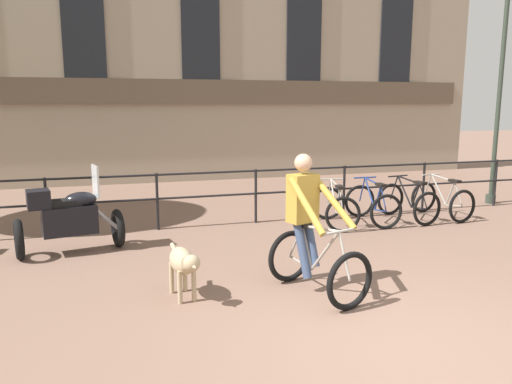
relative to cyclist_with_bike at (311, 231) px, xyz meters
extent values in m
plane|color=#7A5B4C|center=(0.37, -1.60, -0.76)|extent=(60.00, 60.00, 0.00)
cylinder|color=black|center=(-3.38, 3.60, -0.24)|extent=(0.05, 0.05, 1.05)
cylinder|color=black|center=(-1.50, 3.60, -0.24)|extent=(0.05, 0.05, 1.05)
cylinder|color=black|center=(0.37, 3.60, -0.24)|extent=(0.05, 0.05, 1.05)
cylinder|color=black|center=(2.25, 3.60, -0.24)|extent=(0.05, 0.05, 1.05)
cylinder|color=black|center=(4.12, 3.60, -0.24)|extent=(0.05, 0.05, 1.05)
cylinder|color=black|center=(6.00, 3.60, -0.24)|extent=(0.05, 0.05, 1.05)
cylinder|color=black|center=(0.37, 3.60, 0.26)|extent=(15.00, 0.04, 0.04)
cylinder|color=black|center=(0.37, 3.60, -0.19)|extent=(15.00, 0.04, 0.04)
cube|color=gray|center=(0.37, 9.40, 4.19)|extent=(18.00, 0.60, 9.91)
cube|color=brown|center=(0.37, 9.04, 1.84)|extent=(17.10, 0.12, 0.70)
cube|color=black|center=(6.67, 9.07, 4.68)|extent=(1.10, 0.06, 5.55)
torus|color=black|center=(0.20, -0.66, -0.42)|extent=(0.67, 0.27, 0.68)
torus|color=black|center=(-0.12, 0.39, -0.42)|extent=(0.67, 0.27, 0.68)
cylinder|color=#9E998E|center=(0.08, -0.25, -0.19)|extent=(0.18, 0.48, 0.60)
cylinder|color=#9E998E|center=(-0.02, 0.07, -0.22)|extent=(0.10, 0.23, 0.52)
cylinder|color=#9E998E|center=(0.05, -0.15, 0.07)|extent=(0.23, 0.64, 0.10)
cylinder|color=#9E998E|center=(-0.06, 0.18, -0.45)|extent=(0.16, 0.43, 0.08)
cylinder|color=#9E998E|center=(-0.09, 0.28, -0.19)|extent=(0.10, 0.26, 0.47)
cylinder|color=#9E998E|center=(0.17, -0.56, -0.16)|extent=(0.09, 0.22, 0.54)
cylinder|color=#9E998E|center=(0.15, -0.47, 0.10)|extent=(0.47, 0.17, 0.03)
cube|color=black|center=(-0.05, 0.16, 0.06)|extent=(0.19, 0.26, 0.05)
cube|color=#AD8933|center=(-0.05, 0.16, 0.39)|extent=(0.41, 0.32, 0.60)
sphere|color=tan|center=(-0.05, 0.16, 0.83)|extent=(0.22, 0.22, 0.22)
cylinder|color=#AD8933|center=(-0.15, -0.21, 0.37)|extent=(0.23, 0.71, 0.60)
cylinder|color=#AD8933|center=(0.25, -0.09, 0.37)|extent=(0.35, 0.69, 0.60)
cylinder|color=#384766|center=(-0.09, 0.05, -0.25)|extent=(0.22, 0.32, 0.69)
cylinder|color=#384766|center=(0.05, 0.09, -0.19)|extent=(0.17, 0.32, 0.58)
ellipsoid|color=tan|center=(-1.55, 0.25, -0.31)|extent=(0.34, 0.59, 0.31)
cylinder|color=tan|center=(-1.51, 0.03, -0.28)|extent=(0.19, 0.19, 0.18)
sphere|color=tan|center=(-1.49, -0.13, -0.22)|extent=(0.19, 0.19, 0.19)
cone|color=tan|center=(-1.48, -0.22, -0.24)|extent=(0.12, 0.13, 0.11)
cylinder|color=tan|center=(-1.60, 0.58, -0.24)|extent=(0.08, 0.19, 0.11)
cylinder|color=tan|center=(-1.61, 0.06, -0.57)|extent=(0.06, 0.06, 0.39)
cylinder|color=tan|center=(-1.44, 0.09, -0.57)|extent=(0.06, 0.06, 0.39)
cylinder|color=tan|center=(-1.66, 0.42, -0.57)|extent=(0.06, 0.06, 0.39)
cylinder|color=tan|center=(-1.49, 0.44, -0.57)|extent=(0.06, 0.06, 0.39)
torus|color=black|center=(-2.23, 2.68, -0.45)|extent=(0.24, 0.63, 0.62)
torus|color=black|center=(-3.65, 2.39, -0.45)|extent=(0.24, 0.63, 0.62)
cube|color=black|center=(-2.94, 2.53, -0.23)|extent=(0.86, 0.55, 0.44)
ellipsoid|color=black|center=(-2.77, 2.57, 0.07)|extent=(0.53, 0.41, 0.24)
cube|color=black|center=(-3.04, 2.51, 0.04)|extent=(0.61, 0.41, 0.10)
cylinder|color=#B2B2B7|center=(-2.41, 2.64, -0.27)|extent=(0.41, 0.14, 0.41)
cube|color=silver|center=(-2.53, 2.62, 0.34)|extent=(0.12, 0.44, 0.50)
cube|color=black|center=(-3.35, 2.45, 0.13)|extent=(0.39, 0.42, 0.28)
torus|color=black|center=(1.83, 3.47, -0.43)|extent=(0.66, 0.17, 0.66)
torus|color=black|center=(1.65, 2.43, -0.43)|extent=(0.66, 0.17, 0.66)
cylinder|color=#9E998E|center=(1.76, 3.06, -0.20)|extent=(0.11, 0.46, 0.58)
cylinder|color=#9E998E|center=(1.71, 2.75, -0.24)|extent=(0.07, 0.22, 0.51)
cylinder|color=#9E998E|center=(1.74, 2.97, 0.05)|extent=(0.14, 0.63, 0.10)
cylinder|color=#9E998E|center=(1.69, 2.64, -0.46)|extent=(0.10, 0.42, 0.07)
cylinder|color=#9E998E|center=(1.67, 2.55, -0.21)|extent=(0.06, 0.25, 0.46)
cylinder|color=#9E998E|center=(1.81, 3.37, -0.18)|extent=(0.06, 0.21, 0.52)
cylinder|color=#9E998E|center=(1.80, 3.28, 0.08)|extent=(0.48, 0.11, 0.03)
cube|color=black|center=(1.69, 2.66, 0.03)|extent=(0.16, 0.26, 0.05)
torus|color=black|center=(2.54, 3.47, -0.43)|extent=(0.66, 0.07, 0.66)
torus|color=black|center=(2.52, 2.43, -0.43)|extent=(0.66, 0.07, 0.66)
cylinder|color=navy|center=(2.53, 3.07, -0.20)|extent=(0.04, 0.47, 0.58)
cylinder|color=navy|center=(2.53, 2.75, -0.24)|extent=(0.04, 0.22, 0.51)
cylinder|color=navy|center=(2.53, 2.97, 0.05)|extent=(0.04, 0.63, 0.10)
cylinder|color=navy|center=(2.53, 2.64, -0.46)|extent=(0.03, 0.42, 0.07)
cylinder|color=navy|center=(2.52, 2.54, -0.21)|extent=(0.03, 0.25, 0.46)
cylinder|color=navy|center=(2.54, 3.38, -0.18)|extent=(0.03, 0.21, 0.52)
cylinder|color=navy|center=(2.54, 3.29, 0.08)|extent=(0.48, 0.04, 0.03)
cube|color=black|center=(2.53, 2.66, 0.03)|extent=(0.12, 0.24, 0.05)
torus|color=black|center=(3.25, 3.47, -0.43)|extent=(0.66, 0.15, 0.66)
torus|color=black|center=(3.40, 2.43, -0.43)|extent=(0.66, 0.15, 0.66)
cylinder|color=black|center=(3.31, 3.06, -0.20)|extent=(0.10, 0.47, 0.58)
cylinder|color=black|center=(3.35, 2.75, -0.24)|extent=(0.06, 0.22, 0.51)
cylinder|color=black|center=(3.32, 2.97, 0.05)|extent=(0.12, 0.63, 0.10)
cylinder|color=black|center=(3.37, 2.64, -0.46)|extent=(0.08, 0.42, 0.07)
cylinder|color=black|center=(3.38, 2.54, -0.21)|extent=(0.06, 0.25, 0.46)
cylinder|color=black|center=(3.27, 3.38, -0.18)|extent=(0.05, 0.21, 0.52)
cylinder|color=black|center=(3.28, 3.28, 0.08)|extent=(0.48, 0.09, 0.03)
cube|color=black|center=(3.36, 2.66, 0.03)|extent=(0.15, 0.25, 0.05)
torus|color=black|center=(4.05, 3.47, -0.43)|extent=(0.66, 0.14, 0.66)
torus|color=black|center=(4.19, 2.43, -0.43)|extent=(0.66, 0.14, 0.66)
cylinder|color=#9E998E|center=(4.10, 3.06, -0.20)|extent=(0.09, 0.47, 0.58)
cylinder|color=#9E998E|center=(4.14, 2.75, -0.24)|extent=(0.06, 0.22, 0.51)
cylinder|color=#9E998E|center=(4.11, 2.97, 0.05)|extent=(0.11, 0.63, 0.10)
cylinder|color=#9E998E|center=(4.16, 2.64, -0.46)|extent=(0.08, 0.42, 0.07)
cylinder|color=#9E998E|center=(4.17, 2.54, -0.21)|extent=(0.05, 0.25, 0.46)
cylinder|color=#9E998E|center=(4.06, 3.38, -0.18)|extent=(0.05, 0.21, 0.52)
cylinder|color=#9E998E|center=(4.07, 3.28, 0.08)|extent=(0.48, 0.09, 0.03)
cube|color=black|center=(4.16, 2.66, 0.03)|extent=(0.15, 0.25, 0.05)
cylinder|color=#2D382D|center=(6.14, 3.86, -0.66)|extent=(0.22, 0.22, 0.20)
cylinder|color=#2D382D|center=(6.14, 3.86, 1.52)|extent=(0.10, 0.10, 4.57)
camera|label=1|loc=(-2.33, -5.45, 1.56)|focal=35.00mm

